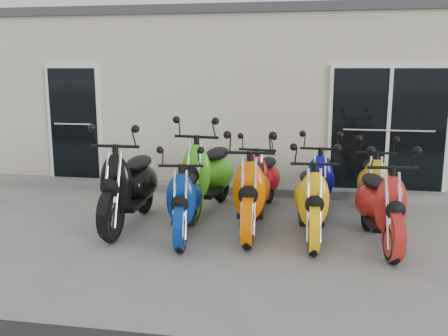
{
  "coord_description": "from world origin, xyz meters",
  "views": [
    {
      "loc": [
        1.29,
        -6.76,
        2.24
      ],
      "look_at": [
        0.0,
        0.6,
        0.75
      ],
      "focal_mm": 40.0,
      "sensor_mm": 36.0,
      "label": 1
    }
  ],
  "objects": [
    {
      "name": "ground",
      "position": [
        0.0,
        0.0,
        0.0
      ],
      "size": [
        80.0,
        80.0,
        0.0
      ],
      "primitive_type": "plane",
      "color": "gray",
      "rests_on": "ground"
    },
    {
      "name": "building",
      "position": [
        0.0,
        5.2,
        1.6
      ],
      "size": [
        14.0,
        6.0,
        3.2
      ],
      "primitive_type": "cube",
      "color": "beige",
      "rests_on": "ground"
    },
    {
      "name": "roof_cap",
      "position": [
        0.0,
        5.2,
        3.28
      ],
      "size": [
        14.2,
        6.2,
        0.16
      ],
      "primitive_type": "cube",
      "color": "#3F3F42",
      "rests_on": "building"
    },
    {
      "name": "front_step",
      "position": [
        0.0,
        2.02,
        0.07
      ],
      "size": [
        14.0,
        0.4,
        0.15
      ],
      "primitive_type": "cube",
      "color": "gray",
      "rests_on": "ground"
    },
    {
      "name": "door_left",
      "position": [
        -3.2,
        2.17,
        1.26
      ],
      "size": [
        1.07,
        0.08,
        2.22
      ],
      "primitive_type": "cube",
      "color": "black",
      "rests_on": "front_step"
    },
    {
      "name": "door_right",
      "position": [
        2.6,
        2.17,
        1.26
      ],
      "size": [
        2.02,
        0.08,
        2.22
      ],
      "primitive_type": "cube",
      "color": "black",
      "rests_on": "front_step"
    },
    {
      "name": "scooter_front_black",
      "position": [
        -1.24,
        -0.16,
        0.77
      ],
      "size": [
        0.78,
        2.09,
        1.54
      ],
      "primitive_type": null,
      "rotation": [
        0.0,
        0.0,
        0.01
      ],
      "color": "black",
      "rests_on": "ground"
    },
    {
      "name": "scooter_front_blue",
      "position": [
        -0.34,
        -0.48,
        0.66
      ],
      "size": [
        0.9,
        1.85,
        1.31
      ],
      "primitive_type": null,
      "rotation": [
        0.0,
        0.0,
        0.15
      ],
      "color": "navy",
      "rests_on": "ground"
    },
    {
      "name": "scooter_front_orange_a",
      "position": [
        0.52,
        -0.13,
        0.74
      ],
      "size": [
        0.83,
        2.04,
        1.48
      ],
      "primitive_type": null,
      "rotation": [
        0.0,
        0.0,
        0.05
      ],
      "color": "#EF5F00",
      "rests_on": "ground"
    },
    {
      "name": "scooter_front_orange_b",
      "position": [
        1.33,
        -0.27,
        0.68
      ],
      "size": [
        0.78,
        1.88,
        1.36
      ],
      "primitive_type": null,
      "rotation": [
        0.0,
        0.0,
        0.06
      ],
      "color": "#FDB60D",
      "rests_on": "ground"
    },
    {
      "name": "scooter_front_red",
      "position": [
        2.2,
        -0.37,
        0.68
      ],
      "size": [
        0.9,
        1.92,
        1.37
      ],
      "primitive_type": null,
      "rotation": [
        0.0,
        0.0,
        0.12
      ],
      "color": "#B41F1A",
      "rests_on": "ground"
    },
    {
      "name": "scooter_back_green",
      "position": [
        -0.28,
        0.74,
        0.79
      ],
      "size": [
        1.06,
        2.21,
        1.57
      ],
      "primitive_type": null,
      "rotation": [
        0.0,
        0.0,
        -0.14
      ],
      "color": "#4ED221",
      "rests_on": "ground"
    },
    {
      "name": "scooter_back_red",
      "position": [
        0.56,
        0.91,
        0.66
      ],
      "size": [
        0.84,
        1.84,
        1.31
      ],
      "primitive_type": null,
      "rotation": [
        0.0,
        0.0,
        -0.11
      ],
      "color": "red",
      "rests_on": "ground"
    },
    {
      "name": "scooter_back_blue",
      "position": [
        1.46,
        0.87,
        0.69
      ],
      "size": [
        0.76,
        1.89,
        1.38
      ],
      "primitive_type": null,
      "rotation": [
        0.0,
        0.0,
        -0.04
      ],
      "color": "#080889",
      "rests_on": "ground"
    },
    {
      "name": "scooter_back_yellow",
      "position": [
        2.24,
        0.91,
        0.66
      ],
      "size": [
        0.72,
        1.81,
        1.32
      ],
      "primitive_type": null,
      "rotation": [
        0.0,
        0.0,
        -0.04
      ],
      "color": "orange",
      "rests_on": "ground"
    }
  ]
}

